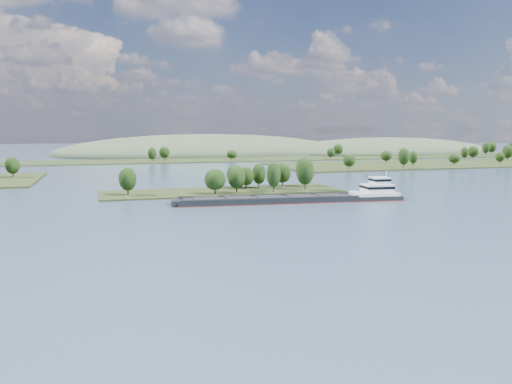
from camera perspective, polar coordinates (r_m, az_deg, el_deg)
name	(u,v)px	position (r m, az deg, el deg)	size (l,w,h in m)	color
ground	(268,215)	(153.27, 1.41, -2.66)	(1800.00, 1800.00, 0.00)	#334659
tree_island	(240,182)	(211.09, -1.83, 1.15)	(100.00, 30.00, 14.86)	#222D14
right_bank	(475,162)	(427.74, 23.70, 3.14)	(320.00, 90.00, 15.22)	#222D14
back_shoreline	(173,160)	(427.62, -9.43, 3.60)	(900.00, 60.00, 14.60)	#222D14
hill_east	(388,153)	(582.15, 14.83, 4.30)	(260.00, 140.00, 36.00)	#394932
hill_west	(208,155)	(534.86, -5.53, 4.27)	(320.00, 160.00, 44.00)	#394932
cargo_barge	(306,198)	(182.91, 5.70, -0.64)	(85.38, 18.65, 11.47)	black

